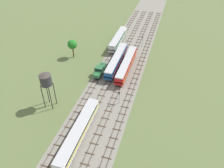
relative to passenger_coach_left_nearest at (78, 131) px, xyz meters
name	(u,v)px	position (x,y,z in m)	size (l,w,h in m)	color
ground_plane	(120,70)	(2.10, 32.96, -2.61)	(480.00, 480.00, 0.00)	#5B6B3D
ballast_bed	(120,70)	(2.10, 32.96, -2.61)	(16.60, 176.00, 0.01)	gray
track_far_left	(105,66)	(-4.20, 33.96, -2.48)	(2.40, 126.00, 0.29)	#47382D
track_left	(115,68)	(0.00, 33.96, -2.48)	(2.40, 126.00, 0.29)	#47382D
track_centre_left	(126,70)	(4.20, 33.96, -2.48)	(2.40, 126.00, 0.29)	#47382D
track_centre	(138,71)	(8.40, 33.96, -2.48)	(2.40, 126.00, 0.29)	#47382D
passenger_coach_left_nearest	(78,131)	(0.00, 0.00, 0.00)	(2.96, 22.00, 3.80)	white
shunter_loco_far_left_near	(100,70)	(-4.20, 28.33, -0.60)	(2.74, 8.46, 3.10)	#286638
passenger_coach_centre_left_mid	(127,64)	(4.20, 33.73, 0.00)	(2.96, 22.00, 3.80)	red
passenger_coach_left_midfar	(117,60)	(0.00, 35.48, 0.00)	(2.96, 22.00, 3.80)	#194C8C
diesel_railcar_far_left_far	(118,39)	(-4.20, 52.64, -0.02)	(2.96, 20.50, 3.80)	white
water_tower	(46,80)	(-12.94, 9.08, 6.74)	(3.40, 3.40, 11.39)	#2D2826
signal_post_nearest	(142,40)	(6.30, 53.48, 0.62)	(0.28, 0.47, 5.06)	gray
signal_post_near	(119,96)	(6.30, 15.59, 0.34)	(0.28, 0.47, 4.59)	gray
lineside_tree_2	(72,45)	(-18.10, 36.89, 2.95)	(3.69, 3.69, 7.48)	#4C331E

